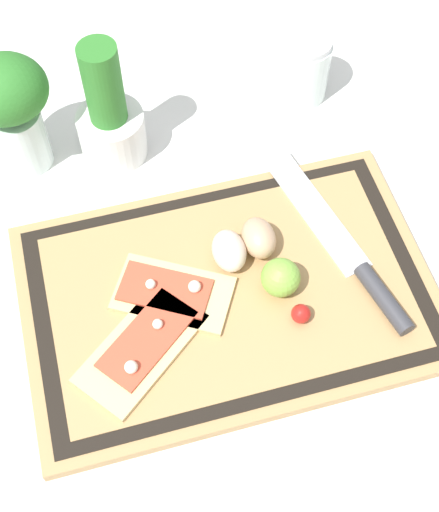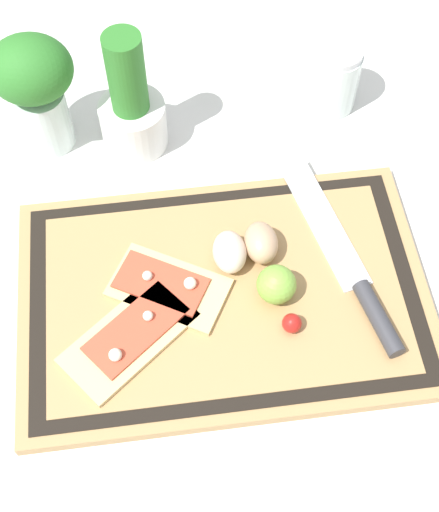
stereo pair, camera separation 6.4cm
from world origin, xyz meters
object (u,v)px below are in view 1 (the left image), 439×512
pizza_slice_near (142,346)px  sauce_jar (304,71)px  pizza_slice_far (172,292)px  egg_brown (259,238)px  herb_pot (110,119)px  knife (358,266)px  cherry_tomato_red (301,314)px  egg_pink (229,251)px  herb_glass (10,106)px  lime (281,278)px

pizza_slice_near → sauce_jar: size_ratio=1.68×
pizza_slice_far → egg_brown: (0.12, 0.04, 0.02)m
pizza_slice_near → herb_pot: 0.33m
egg_brown → knife: bearing=-29.7°
herb_pot → knife: bearing=-48.0°
knife → egg_brown: 0.13m
cherry_tomato_red → sauce_jar: size_ratio=0.23×
pizza_slice_far → herb_pot: herb_pot is taller
knife → herb_pot: size_ratio=1.63×
pizza_slice_near → pizza_slice_far: (0.05, 0.06, 0.00)m
pizza_slice_near → knife: size_ratio=0.57×
egg_pink → herb_pot: 0.26m
egg_pink → herb_glass: herb_glass is taller
egg_brown → egg_pink: same height
egg_brown → lime: (0.01, -0.06, 0.00)m
egg_pink → sauce_jar: size_ratio=0.55×
sauce_jar → herb_glass: bearing=-177.1°
knife → herb_glass: (-0.38, 0.31, 0.08)m
lime → cherry_tomato_red: (0.01, -0.05, -0.01)m
egg_brown → pizza_slice_far: bearing=-162.5°
herb_glass → herb_pot: bearing=-7.7°
herb_glass → lime: bearing=-47.6°
knife → lime: 0.11m
pizza_slice_far → herb_glass: size_ratio=0.88×
pizza_slice_far → herb_pot: size_ratio=0.85×
egg_brown → egg_pink: (-0.04, -0.01, 0.00)m
herb_glass → sauce_jar: bearing=2.9°
egg_pink → sauce_jar: (0.19, 0.27, 0.00)m
egg_brown → lime: bearing=-82.4°
egg_pink → herb_glass: size_ratio=0.31×
herb_glass → egg_pink: bearing=-47.5°
pizza_slice_near → lime: (0.18, 0.04, 0.02)m
egg_pink → herb_glass: bearing=132.5°
pizza_slice_far → knife: size_ratio=0.52×
egg_pink → cherry_tomato_red: (0.06, -0.10, -0.01)m
sauce_jar → herb_glass: 0.43m
pizza_slice_near → herb_pot: bearing=85.3°
pizza_slice_far → sauce_jar: sauce_jar is taller
lime → cherry_tomato_red: bearing=-76.6°
lime → cherry_tomato_red: 0.05m
sauce_jar → pizza_slice_far: bearing=-132.2°
knife → lime: size_ratio=6.40×
lime → knife: bearing=-0.0°
pizza_slice_near → pizza_slice_far: size_ratio=1.08×
herb_pot → pizza_slice_far: bearing=-84.9°
knife → herb_glass: bearing=141.5°
egg_pink → herb_pot: bearing=114.4°
cherry_tomato_red → sauce_jar: sauce_jar is taller
pizza_slice_far → egg_pink: size_ratio=2.81×
pizza_slice_near → herb_glass: herb_glass is taller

